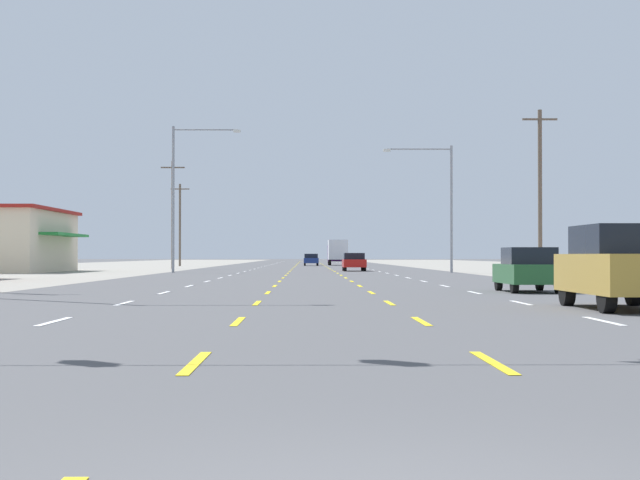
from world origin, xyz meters
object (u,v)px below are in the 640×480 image
(hatchback_far_right_near, at_px, (528,269))
(sedan_center_turn_midfar, at_px, (311,260))
(suv_far_right_nearest, at_px, (621,266))
(box_truck_inner_right_far, at_px, (338,251))
(streetlight_left_row_0, at_px, (0,92))
(streetlight_left_row_1, at_px, (180,187))
(sedan_inner_right_mid, at_px, (354,262))
(streetlight_right_row_1, at_px, (443,197))

(hatchback_far_right_near, distance_m, sedan_center_turn_midfar, 89.99)
(suv_far_right_nearest, distance_m, box_truck_inner_right_far, 106.86)
(streetlight_left_row_0, bearing_deg, box_truck_inner_right_far, 82.52)
(streetlight_left_row_0, bearing_deg, hatchback_far_right_near, 15.38)
(streetlight_left_row_1, bearing_deg, streetlight_left_row_0, -89.97)
(sedan_inner_right_mid, xyz_separation_m, sedan_center_turn_midfar, (-3.26, 42.54, 0.00))
(suv_far_right_nearest, bearing_deg, streetlight_left_row_0, 158.07)
(hatchback_far_right_near, relative_size, box_truck_inner_right_far, 0.54)
(box_truck_inner_right_far, distance_m, streetlight_left_row_1, 57.92)
(suv_far_right_nearest, distance_m, streetlight_right_row_1, 50.83)
(suv_far_right_nearest, bearing_deg, sedan_inner_right_mid, 93.48)
(sedan_center_turn_midfar, distance_m, box_truck_inner_right_far, 6.82)
(hatchback_far_right_near, relative_size, sedan_center_turn_midfar, 0.87)
(sedan_center_turn_midfar, bearing_deg, streetlight_right_row_1, -79.41)
(suv_far_right_nearest, relative_size, sedan_center_turn_midfar, 1.09)
(box_truck_inner_right_far, bearing_deg, sedan_inner_right_mid, -90.18)
(hatchback_far_right_near, bearing_deg, sedan_inner_right_mid, 94.62)
(sedan_center_turn_midfar, height_order, streetlight_left_row_1, streetlight_left_row_1)
(sedan_center_turn_midfar, bearing_deg, box_truck_inner_right_far, 59.52)
(suv_far_right_nearest, height_order, sedan_inner_right_mid, suv_far_right_nearest)
(sedan_inner_right_mid, xyz_separation_m, streetlight_left_row_1, (-13.03, -7.89, 5.48))
(streetlight_right_row_1, bearing_deg, streetlight_left_row_0, -113.58)
(suv_far_right_nearest, height_order, hatchback_far_right_near, suv_far_right_nearest)
(sedan_center_turn_midfar, distance_m, streetlight_right_row_1, 51.53)
(streetlight_left_row_0, height_order, streetlight_left_row_1, streetlight_left_row_1)
(suv_far_right_nearest, height_order, streetlight_left_row_1, streetlight_left_row_1)
(box_truck_inner_right_far, xyz_separation_m, streetlight_right_row_1, (6.01, -56.23, 3.68))
(sedan_center_turn_midfar, bearing_deg, suv_far_right_nearest, -86.14)
(hatchback_far_right_near, height_order, box_truck_inner_right_far, box_truck_inner_right_far)
(sedan_center_turn_midfar, relative_size, streetlight_left_row_0, 0.43)
(sedan_center_turn_midfar, height_order, streetlight_left_row_0, streetlight_left_row_0)
(hatchback_far_right_near, distance_m, streetlight_left_row_0, 18.24)
(sedan_inner_right_mid, xyz_separation_m, box_truck_inner_right_far, (0.15, 48.34, 1.08))
(sedan_inner_right_mid, distance_m, streetlight_left_row_1, 16.19)
(streetlight_left_row_1, bearing_deg, hatchback_far_right_near, -66.80)
(sedan_inner_right_mid, bearing_deg, hatchback_far_right_near, -85.38)
(hatchback_far_right_near, bearing_deg, suv_far_right_nearest, -91.29)
(streetlight_left_row_1, distance_m, streetlight_right_row_1, 19.20)
(sedan_inner_right_mid, height_order, streetlight_left_row_1, streetlight_left_row_1)
(suv_far_right_nearest, distance_m, streetlight_left_row_1, 53.47)
(hatchback_far_right_near, distance_m, box_truck_inner_right_far, 95.59)
(suv_far_right_nearest, distance_m, hatchback_far_right_near, 11.30)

